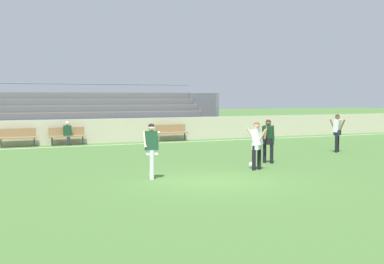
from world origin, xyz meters
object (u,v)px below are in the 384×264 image
spectator_seated (68,131)px  player_dark_trailing_run (268,137)px  player_white_overlapping (257,142)px  bench_far_right (171,131)px  bench_near_wall_gap (17,136)px  bleacher_stand (19,115)px  player_dark_on_ball (151,146)px  soccer_ball (252,165)px  bench_centre_sideline (67,134)px  player_white_wide_right (337,130)px

spectator_seated → player_dark_trailing_run: player_dark_trailing_run is taller
player_dark_trailing_run → player_white_overlapping: bearing=-135.3°
bench_far_right → bench_near_wall_gap: size_ratio=1.00×
bleacher_stand → player_dark_on_ball: 15.75m
soccer_ball → bleacher_stand: bearing=110.0°
bench_centre_sideline → player_white_overlapping: (3.51, -12.07, 0.41)m
bench_far_right → bench_centre_sideline: size_ratio=1.00×
spectator_seated → player_white_wide_right: (9.88, -8.60, 0.30)m
bench_near_wall_gap → player_dark_trailing_run: (7.32, -10.68, 0.41)m
player_white_overlapping → player_dark_on_ball: player_dark_on_ball is taller
bench_near_wall_gap → bench_centre_sideline: (2.41, 0.00, 0.00)m
bleacher_stand → player_white_wide_right: bleacher_stand is taller
bench_centre_sideline → player_dark_on_ball: bearing=-91.8°
bench_centre_sideline → spectator_seated: spectator_seated is taller
player_dark_trailing_run → soccer_ball: 1.81m
player_white_overlapping → soccer_ball: (0.10, 0.45, -0.84)m
bench_centre_sideline → player_dark_trailing_run: (4.91, -10.68, 0.41)m
spectator_seated → player_dark_on_ball: bearing=-91.8°
bench_near_wall_gap → bench_centre_sideline: size_ratio=1.00×
bleacher_stand → bench_centre_sideline: (1.81, -3.32, -0.88)m
player_dark_trailing_run → bleacher_stand: bearing=115.6°
bleacher_stand → bench_centre_sideline: size_ratio=12.51×
bench_near_wall_gap → spectator_seated: 2.42m
bleacher_stand → bench_near_wall_gap: (-0.60, -3.32, -0.88)m
player_dark_on_ball → player_white_overlapping: bearing=4.2°
player_white_overlapping → soccer_ball: 0.96m
bench_far_right → player_white_overlapping: (-2.24, -12.07, 0.41)m
bench_centre_sideline → player_white_wide_right: bearing=-41.4°
player_white_overlapping → player_dark_trailing_run: (1.40, 1.38, -0.00)m
player_white_overlapping → player_dark_on_ball: bearing=-175.8°
bench_far_right → bench_centre_sideline: same height
bench_far_right → player_white_wide_right: 9.66m
player_white_wide_right → soccer_ball: size_ratio=7.60×
bench_far_right → bench_near_wall_gap: bearing=180.0°
player_dark_trailing_run → player_dark_on_ball: size_ratio=0.98×
soccer_ball → player_dark_trailing_run: bearing=35.8°
bench_centre_sideline → player_white_overlapping: 12.57m
bleacher_stand → bench_near_wall_gap: bearing=-100.2°
bleacher_stand → bench_far_right: bleacher_stand is taller
player_white_overlapping → spectator_seated: bearing=106.4°
spectator_seated → player_white_wide_right: bearing=-41.0°
spectator_seated → player_dark_on_ball: size_ratio=0.73×
bleacher_stand → player_dark_trailing_run: size_ratio=13.96×
bench_near_wall_gap → bench_far_right: bearing=0.0°
bleacher_stand → spectator_seated: (1.81, -3.44, -0.72)m
bench_centre_sideline → player_dark_trailing_run: 11.76m
bleacher_stand → player_white_overlapping: bearing=-70.9°
player_white_wide_right → player_dark_on_ball: player_white_wide_right is taller
spectator_seated → player_dark_trailing_run: size_ratio=0.75×
player_white_wide_right → bleacher_stand: bearing=134.2°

